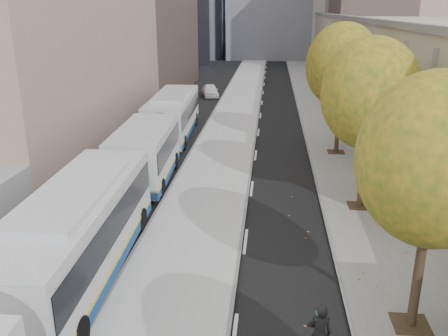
# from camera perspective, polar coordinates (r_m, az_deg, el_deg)

# --- Properties ---
(bus_platform) EXTENTS (4.25, 150.00, 0.15)m
(bus_platform) POSITION_cam_1_polar(r_m,az_deg,el_deg) (35.75, 0.54, 4.12)
(bus_platform) COLOR #ABABAB
(bus_platform) RESTS_ON ground
(sidewalk) EXTENTS (4.75, 150.00, 0.08)m
(sidewalk) POSITION_cam_1_polar(r_m,az_deg,el_deg) (35.97, 13.36, 3.64)
(sidewalk) COLOR gray
(sidewalk) RESTS_ON ground
(building_tan) EXTENTS (18.00, 92.00, 8.00)m
(building_tan) POSITION_cam_1_polar(r_m,az_deg,el_deg) (65.72, 20.55, 13.15)
(building_tan) COLOR gray
(building_tan) RESTS_ON ground
(tree_c) EXTENTS (4.20, 4.20, 7.28)m
(tree_c) POSITION_cam_1_polar(r_m,az_deg,el_deg) (13.77, 24.07, 0.81)
(tree_c) COLOR black
(tree_c) RESTS_ON sidewalk
(tree_d) EXTENTS (4.40, 4.40, 7.60)m
(tree_d) POSITION_cam_1_polar(r_m,az_deg,el_deg) (22.21, 17.21, 8.50)
(tree_d) COLOR black
(tree_d) RESTS_ON sidewalk
(tree_e) EXTENTS (4.60, 4.60, 7.92)m
(tree_e) POSITION_cam_1_polar(r_m,az_deg,el_deg) (30.96, 14.10, 11.86)
(tree_e) COLOR black
(tree_e) RESTS_ON sidewalk
(bus_near) EXTENTS (3.45, 19.25, 3.19)m
(bus_near) POSITION_cam_1_polar(r_m,az_deg,el_deg) (13.77, -23.71, -15.37)
(bus_near) COLOR silver
(bus_near) RESTS_ON ground
(bus_far) EXTENTS (3.50, 18.43, 3.05)m
(bus_far) POSITION_cam_1_polar(r_m,az_deg,el_deg) (31.20, -7.33, 4.81)
(bus_far) COLOR silver
(bus_far) RESTS_ON ground
(distant_car) EXTENTS (2.42, 4.15, 1.33)m
(distant_car) POSITION_cam_1_polar(r_m,az_deg,el_deg) (51.45, -1.68, 9.30)
(distant_car) COLOR white
(distant_car) RESTS_ON ground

